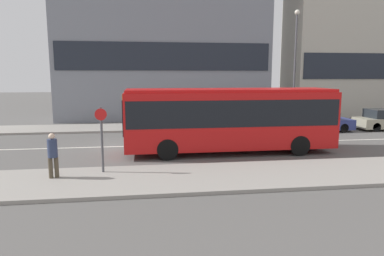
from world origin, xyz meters
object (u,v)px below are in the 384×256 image
Objects in this scene: city_bus at (229,116)px; parked_car_0 at (319,122)px; pedestrian_near_stop at (53,153)px; street_lamp at (295,58)px; bus_stop_sign at (102,134)px.

parked_car_0 is at bearing 31.61° from city_bus.
pedestrian_near_stop reaches higher than parked_car_0.
parked_car_0 is at bearing -56.00° from street_lamp.
bus_stop_sign is at bearing -6.29° from pedestrian_near_stop.
street_lamp is (13.80, 10.76, 3.91)m from pedestrian_near_stop.
city_bus is at bearing -144.60° from parked_car_0.
city_bus is 6.53m from bus_stop_sign.
street_lamp is at bearing 40.22° from bus_stop_sign.
bus_stop_sign reaches higher than parked_car_0.
pedestrian_near_stop is (-14.94, -9.08, 0.43)m from parked_car_0.
city_bus is 10.08m from street_lamp.
city_bus is at bearing 3.57° from pedestrian_near_stop.
street_lamp is at bearing 124.00° from parked_car_0.
street_lamp reaches higher than bus_stop_sign.
bus_stop_sign is 0.31× the size of street_lamp.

